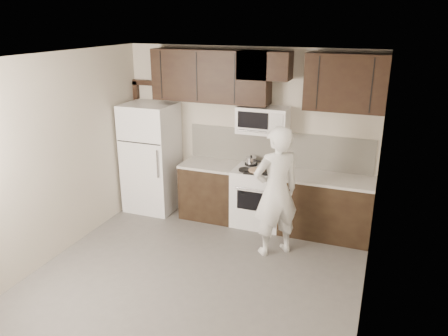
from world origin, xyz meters
The scene contains 14 objects.
floor centered at (0.00, 0.00, 0.00)m, with size 4.50×4.50×0.00m, color #595653.
back_wall centered at (0.00, 2.25, 1.35)m, with size 4.00×4.00×0.00m, color beige.
ceiling centered at (0.00, 0.00, 2.70)m, with size 4.50×4.50×0.00m, color white.
counter_run centered at (0.60, 1.94, 0.46)m, with size 2.95×0.64×0.91m.
stove centered at (0.30, 1.94, 0.46)m, with size 0.76×0.66×0.94m.
backsplash centered at (0.50, 2.24, 1.18)m, with size 2.90×0.02×0.54m, color silver.
upper_cabinets centered at (0.21, 2.08, 2.28)m, with size 3.48×0.35×0.78m.
microwave centered at (0.30, 2.06, 1.65)m, with size 0.76×0.42×0.40m.
refrigerator centered at (-1.55, 1.89, 0.90)m, with size 0.80×0.76×1.80m.
door_trim centered at (-1.92, 2.21, 1.25)m, with size 0.50×0.08×2.12m.
saucepan centered at (0.12, 2.09, 0.97)m, with size 0.29×0.17×0.16m.
baking_tray centered at (0.30, 1.80, 0.92)m, with size 0.37×0.28×0.02m, color black.
pizza centered at (0.30, 1.80, 0.94)m, with size 0.25×0.25×0.02m, color #D1B58C.
person centered at (0.76, 1.15, 0.90)m, with size 0.66×0.43×1.81m, color white.
Camera 1 is at (2.02, -4.13, 3.11)m, focal length 35.00 mm.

